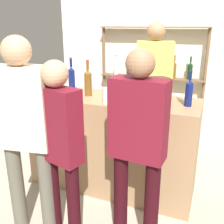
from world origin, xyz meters
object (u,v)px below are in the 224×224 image
object	(u,v)px
counter_bottle_0	(57,82)
customer_center	(59,141)
counter_bottle_3	(72,78)
server_behind_counter	(154,80)
wine_glass	(55,79)
customer_left	(25,126)
ice_bucket	(158,90)
customer_right	(138,137)
counter_bottle_2	(88,82)
counter_bottle_1	(189,92)
cork_jar	(108,96)

from	to	relation	value
counter_bottle_0	customer_center	size ratio (longest dim) A/B	0.22
counter_bottle_3	server_behind_counter	xyz separation A→B (m)	(0.78, 0.83, -0.13)
wine_glass	customer_left	size ratio (longest dim) A/B	0.09
customer_center	counter_bottle_0	bearing A→B (deg)	49.03
customer_center	counter_bottle_3	bearing A→B (deg)	40.23
wine_glass	customer_center	distance (m)	1.25
ice_bucket	customer_right	bearing A→B (deg)	-89.25
counter_bottle_2	ice_bucket	size ratio (longest dim) A/B	1.60
counter_bottle_2	customer_center	size ratio (longest dim) A/B	0.25
customer_left	ice_bucket	bearing A→B (deg)	-52.55
customer_left	customer_center	bearing A→B (deg)	-93.14
ice_bucket	server_behind_counter	distance (m)	1.00
counter_bottle_1	customer_center	bearing A→B (deg)	-135.49
cork_jar	customer_left	bearing A→B (deg)	-121.15
counter_bottle_0	cork_jar	bearing A→B (deg)	-8.49
ice_bucket	customer_center	distance (m)	1.10
cork_jar	customer_center	world-z (taller)	customer_center
counter_bottle_2	cork_jar	bearing A→B (deg)	-30.67
counter_bottle_2	customer_center	xyz separation A→B (m)	(0.17, -0.86, -0.29)
cork_jar	customer_center	xyz separation A→B (m)	(-0.14, -0.68, -0.21)
ice_bucket	customer_right	xyz separation A→B (m)	(0.01, -0.71, -0.22)
wine_glass	counter_bottle_2	bearing A→B (deg)	-16.54
cork_jar	customer_left	xyz separation A→B (m)	(-0.43, -0.71, -0.12)
counter_bottle_0	cork_jar	xyz separation A→B (m)	(0.64, -0.10, -0.06)
counter_bottle_3	cork_jar	bearing A→B (deg)	-30.07
counter_bottle_2	cork_jar	size ratio (longest dim) A/B	2.57
counter_bottle_3	counter_bottle_1	bearing A→B (deg)	-7.24
counter_bottle_1	ice_bucket	bearing A→B (deg)	172.03
counter_bottle_3	ice_bucket	distance (m)	1.05
wine_glass	customer_left	xyz separation A→B (m)	(0.39, -1.05, -0.16)
wine_glass	customer_left	world-z (taller)	customer_left
customer_right	counter_bottle_3	bearing A→B (deg)	56.02
wine_glass	ice_bucket	size ratio (longest dim) A/B	0.64
counter_bottle_3	customer_left	size ratio (longest dim) A/B	0.22
counter_bottle_2	wine_glass	bearing A→B (deg)	163.46
counter_bottle_0	counter_bottle_3	world-z (taller)	counter_bottle_3
counter_bottle_3	wine_glass	size ratio (longest dim) A/B	2.46
counter_bottle_0	counter_bottle_3	xyz separation A→B (m)	(0.04, 0.25, 0.01)
counter_bottle_0	server_behind_counter	size ratio (longest dim) A/B	0.19
counter_bottle_2	customer_center	bearing A→B (deg)	-78.81
counter_bottle_2	ice_bucket	world-z (taller)	counter_bottle_2
counter_bottle_0	customer_right	xyz separation A→B (m)	(1.09, -0.58, -0.23)
customer_right	customer_left	bearing A→B (deg)	109.07
counter_bottle_1	counter_bottle_3	distance (m)	1.35
counter_bottle_0	counter_bottle_1	bearing A→B (deg)	3.43
counter_bottle_3	server_behind_counter	distance (m)	1.15
counter_bottle_0	counter_bottle_3	size ratio (longest dim) A/B	0.92
counter_bottle_3	server_behind_counter	size ratio (longest dim) A/B	0.21
cork_jar	customer_left	distance (m)	0.84
customer_left	cork_jar	bearing A→B (deg)	-40.77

